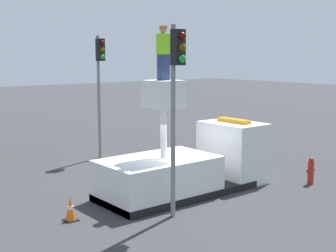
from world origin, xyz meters
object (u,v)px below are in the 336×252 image
Objects in this scene: bucket_truck at (189,167)px; fire_hydrant at (311,171)px; traffic_light_across at (100,72)px; traffic_cone_rear at (70,209)px; traffic_light_pole at (176,83)px; worker at (163,53)px.

bucket_truck reaches higher than fire_hydrant.
traffic_cone_rear is at bearing -127.01° from traffic_light_across.
traffic_light_pole is at bearing -33.80° from traffic_cone_rear.
fire_hydrant is 1.43× the size of traffic_cone_rear.
worker reaches higher than traffic_cone_rear.
traffic_light_pole is 4.77m from traffic_cone_rear.
bucket_truck is 7.31m from traffic_light_across.
traffic_cone_rear is (-2.56, 1.72, -3.64)m from traffic_light_pole.
bucket_truck is 4.11m from worker.
worker is 2.23m from traffic_light_pole.
worker reaches higher than fire_hydrant.
traffic_light_across reaches higher than fire_hydrant.
fire_hydrant reaches higher than traffic_cone_rear.
traffic_light_pole is 7.91× the size of traffic_cone_rear.
worker reaches higher than traffic_light_pole.
traffic_light_across is at bearing 73.54° from traffic_light_pole.
traffic_cone_rear is at bearing -178.81° from bucket_truck.
bucket_truck is 4.15m from traffic_light_pole.
traffic_cone_rear is (-3.53, -0.10, -4.50)m from worker.
traffic_light_pole is at bearing 176.79° from fire_hydrant.
traffic_light_pole reaches higher than fire_hydrant.
fire_hydrant is (4.18, -2.16, -0.39)m from bucket_truck.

